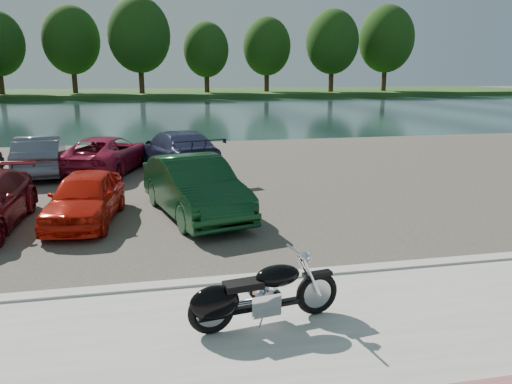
% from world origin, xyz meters
% --- Properties ---
extents(ground, '(200.00, 200.00, 0.00)m').
position_xyz_m(ground, '(0.00, 0.00, 0.00)').
color(ground, '#595447').
rests_on(ground, ground).
extents(promenade, '(60.00, 6.00, 0.10)m').
position_xyz_m(promenade, '(0.00, -1.00, 0.05)').
color(promenade, '#AAA9A0').
rests_on(promenade, ground).
extents(kerb, '(60.00, 0.30, 0.14)m').
position_xyz_m(kerb, '(0.00, 2.00, 0.07)').
color(kerb, '#AAA9A0').
rests_on(kerb, ground).
extents(parking_lot, '(60.00, 18.00, 0.04)m').
position_xyz_m(parking_lot, '(0.00, 11.00, 0.02)').
color(parking_lot, '#3D3931').
rests_on(parking_lot, ground).
extents(river, '(120.00, 40.00, 0.00)m').
position_xyz_m(river, '(0.00, 40.00, 0.00)').
color(river, '#1A302F').
rests_on(river, ground).
extents(far_bank, '(120.00, 24.00, 0.60)m').
position_xyz_m(far_bank, '(0.00, 72.00, 0.30)').
color(far_bank, '#254619').
rests_on(far_bank, ground).
extents(far_trees, '(70.25, 10.68, 12.52)m').
position_xyz_m(far_trees, '(4.36, 65.79, 7.49)').
color(far_trees, '#342213').
rests_on(far_trees, far_bank).
extents(motorcycle, '(2.32, 0.79, 1.05)m').
position_xyz_m(motorcycle, '(-0.58, 0.35, 0.56)').
color(motorcycle, black).
rests_on(motorcycle, promenade).
extents(car_4, '(1.93, 3.86, 1.26)m').
position_xyz_m(car_4, '(-3.57, 6.39, 0.67)').
color(car_4, red).
rests_on(car_4, parking_lot).
extents(car_5, '(2.67, 4.85, 1.52)m').
position_xyz_m(car_5, '(-0.87, 6.40, 0.80)').
color(car_5, '#0F371A').
rests_on(car_5, parking_lot).
extents(car_9, '(1.93, 4.42, 1.41)m').
position_xyz_m(car_9, '(-5.85, 12.77, 0.75)').
color(car_9, slate).
rests_on(car_9, parking_lot).
extents(car_10, '(3.53, 5.22, 1.33)m').
position_xyz_m(car_10, '(-3.57, 12.83, 0.70)').
color(car_10, '#A11A3C').
rests_on(car_10, parking_lot).
extents(car_11, '(3.36, 5.58, 1.51)m').
position_xyz_m(car_11, '(-0.98, 12.58, 0.80)').
color(car_11, '#272B4D').
rests_on(car_11, parking_lot).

